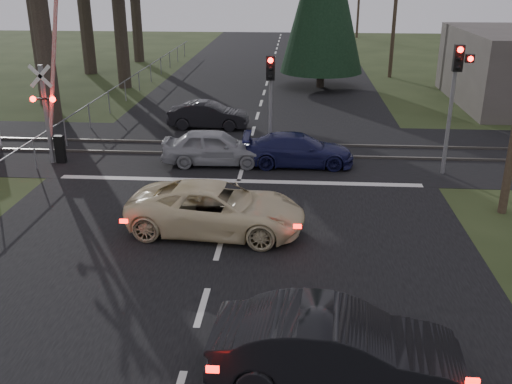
# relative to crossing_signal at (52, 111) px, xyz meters

# --- Properties ---
(ground) EXTENTS (120.00, 120.00, 0.00)m
(ground) POSITION_rel_crossing_signal_xyz_m (7.27, -9.79, -2.06)
(ground) COLOR #283417
(ground) RESTS_ON ground
(road) EXTENTS (14.00, 100.00, 0.01)m
(road) POSITION_rel_crossing_signal_xyz_m (7.27, 0.21, -2.05)
(road) COLOR black
(road) RESTS_ON ground
(rail_corridor) EXTENTS (120.00, 8.00, 0.01)m
(rail_corridor) POSITION_rel_crossing_signal_xyz_m (7.27, 2.21, -2.05)
(rail_corridor) COLOR black
(rail_corridor) RESTS_ON ground
(stop_line) EXTENTS (13.00, 0.35, 0.00)m
(stop_line) POSITION_rel_crossing_signal_xyz_m (7.27, -1.59, -2.05)
(stop_line) COLOR silver
(stop_line) RESTS_ON ground
(rail_near) EXTENTS (120.00, 0.12, 0.10)m
(rail_near) POSITION_rel_crossing_signal_xyz_m (7.27, 1.41, -2.01)
(rail_near) COLOR #59544C
(rail_near) RESTS_ON ground
(rail_far) EXTENTS (120.00, 0.12, 0.10)m
(rail_far) POSITION_rel_crossing_signal_xyz_m (7.27, 3.01, -2.01)
(rail_far) COLOR #59544C
(rail_far) RESTS_ON ground
(crossing_signal) EXTENTS (1.62, 0.38, 6.96)m
(crossing_signal) POSITION_rel_crossing_signal_xyz_m (0.00, 0.00, 0.00)
(crossing_signal) COLOR slate
(crossing_signal) RESTS_ON ground
(traffic_signal_right) EXTENTS (0.68, 0.48, 4.70)m
(traffic_signal_right) POSITION_rel_crossing_signal_xyz_m (14.82, -0.31, 1.26)
(traffic_signal_right) COLOR slate
(traffic_signal_right) RESTS_ON ground
(traffic_signal_center) EXTENTS (0.32, 0.48, 4.10)m
(traffic_signal_center) POSITION_rel_crossing_signal_xyz_m (8.27, 0.89, 0.75)
(traffic_signal_center) COLOR slate
(traffic_signal_center) RESTS_ON ground
(utility_pole_mid) EXTENTS (1.80, 0.26, 9.00)m
(utility_pole_mid) POSITION_rel_crossing_signal_xyz_m (15.77, 20.21, 2.67)
(utility_pole_mid) COLOR #4C3D2D
(utility_pole_mid) RESTS_ON ground
(fence_left) EXTENTS (0.10, 36.00, 1.20)m
(fence_left) POSITION_rel_crossing_signal_xyz_m (-0.53, 12.71, -2.06)
(fence_left) COLOR slate
(fence_left) RESTS_ON ground
(cream_coupe) EXTENTS (5.25, 2.80, 1.41)m
(cream_coupe) POSITION_rel_crossing_signal_xyz_m (7.07, -5.77, -1.35)
(cream_coupe) COLOR beige
(cream_coupe) RESTS_ON ground
(dark_hatchback) EXTENTS (4.65, 1.91, 1.50)m
(dark_hatchback) POSITION_rel_crossing_signal_xyz_m (10.10, -12.12, -1.31)
(dark_hatchback) COLOR black
(dark_hatchback) RESTS_ON ground
(silver_car) EXTENTS (4.08, 1.76, 1.37)m
(silver_car) POSITION_rel_crossing_signal_xyz_m (6.16, 0.29, -1.37)
(silver_car) COLOR #919398
(silver_car) RESTS_ON ground
(blue_sedan) EXTENTS (4.28, 1.81, 1.23)m
(blue_sedan) POSITION_rel_crossing_signal_xyz_m (9.39, 0.40, -1.44)
(blue_sedan) COLOR #171946
(blue_sedan) RESTS_ON ground
(dark_car_far) EXTENTS (3.80, 1.41, 1.24)m
(dark_car_far) POSITION_rel_crossing_signal_xyz_m (5.12, 5.63, -1.44)
(dark_car_far) COLOR black
(dark_car_far) RESTS_ON ground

